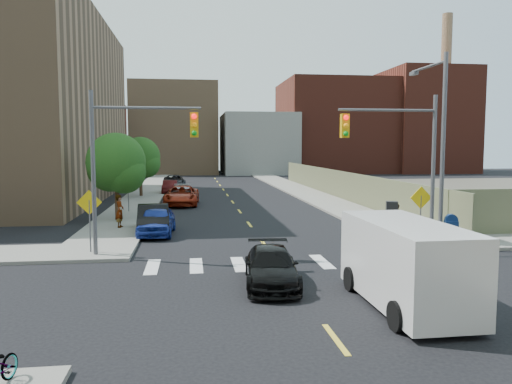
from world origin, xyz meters
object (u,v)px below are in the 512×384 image
object	(u,v)px
parked_car_blue	(157,221)
pedestrian_west	(120,211)
cargo_van	(403,261)
payphone	(391,220)
parked_car_silver	(182,192)
parked_car_black	(153,219)
mailbox	(451,230)
parked_car_grey	(174,181)
parked_car_red	(182,196)
parked_car_maroon	(170,187)
parked_car_white	(180,192)
pedestrian_east	(396,219)
black_sedan	(271,267)

from	to	relation	value
parked_car_blue	pedestrian_west	bearing A→B (deg)	143.12
parked_car_blue	cargo_van	bearing A→B (deg)	-55.33
payphone	parked_car_silver	bearing A→B (deg)	132.40
parked_car_blue	cargo_van	distance (m)	15.20
payphone	pedestrian_west	distance (m)	14.71
parked_car_black	payphone	size ratio (longest dim) A/B	2.53
mailbox	parked_car_grey	bearing A→B (deg)	125.76
parked_car_red	parked_car_maroon	world-z (taller)	parked_car_red
parked_car_blue	parked_car_white	bearing A→B (deg)	89.55
parked_car_red	mailbox	bearing A→B (deg)	-52.14
parked_car_grey	payphone	distance (m)	36.50
parked_car_blue	parked_car_grey	bearing A→B (deg)	92.86
parked_car_silver	parked_car_white	size ratio (longest dim) A/B	1.06
parked_car_white	payphone	world-z (taller)	payphone
parked_car_silver	pedestrian_east	bearing A→B (deg)	-59.98
cargo_van	pedestrian_east	bearing A→B (deg)	67.34
cargo_van	parked_car_red	bearing A→B (deg)	104.35
pedestrian_west	pedestrian_east	distance (m)	15.06
parked_car_blue	parked_car_black	size ratio (longest dim) A/B	0.94
parked_car_grey	parked_car_black	bearing A→B (deg)	-96.20
parked_car_red	pedestrian_east	world-z (taller)	pedestrian_east
pedestrian_west	pedestrian_east	bearing A→B (deg)	-98.51
parked_car_black	pedestrian_west	bearing A→B (deg)	141.68
parked_car_silver	pedestrian_east	size ratio (longest dim) A/B	2.85
parked_car_silver	parked_car_maroon	world-z (taller)	parked_car_maroon
parked_car_blue	payphone	distance (m)	12.12
parked_car_black	parked_car_silver	world-z (taller)	parked_car_black
parked_car_white	pedestrian_east	size ratio (longest dim) A/B	2.69
parked_car_black	parked_car_maroon	bearing A→B (deg)	86.20
parked_car_black	pedestrian_east	bearing A→B (deg)	-15.10
black_sedan	pedestrian_east	world-z (taller)	pedestrian_east
parked_car_black	payphone	distance (m)	12.45
pedestrian_east	black_sedan	bearing A→B (deg)	56.72
parked_car_black	cargo_van	xyz separation A→B (m)	(8.23, -13.34, 0.56)
parked_car_maroon	cargo_van	xyz separation A→B (m)	(8.23, -35.89, 0.68)
parked_car_red	cargo_van	distance (m)	26.92
parked_car_blue	black_sedan	size ratio (longest dim) A/B	1.02
parked_car_red	parked_car_white	world-z (taller)	parked_car_red
parked_car_maroon	parked_car_grey	size ratio (longest dim) A/B	0.81
parked_car_maroon	parked_car_silver	bearing A→B (deg)	-75.63
parked_car_silver	black_sedan	distance (m)	27.90
black_sedan	pedestrian_west	size ratio (longest dim) A/B	2.35
parked_car_red	pedestrian_east	bearing A→B (deg)	-50.08
black_sedan	mailbox	bearing A→B (deg)	34.01
parked_car_silver	mailbox	world-z (taller)	mailbox
mailbox	pedestrian_west	world-z (taller)	pedestrian_west
cargo_van	mailbox	bearing A→B (deg)	52.60
parked_car_black	parked_car_red	size ratio (longest dim) A/B	0.84
cargo_van	mailbox	xyz separation A→B (m)	(5.74, 7.66, -0.49)
parked_car_red	parked_car_white	size ratio (longest dim) A/B	1.32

